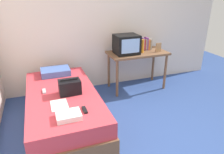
# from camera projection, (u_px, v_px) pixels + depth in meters

# --- Properties ---
(ground_plane) EXTENTS (8.00, 8.00, 0.00)m
(ground_plane) POSITION_uv_depth(u_px,v_px,m) (148.00, 140.00, 2.88)
(ground_plane) COLOR #2D4784
(wall_back) EXTENTS (5.20, 0.10, 2.60)m
(wall_back) POSITION_uv_depth(u_px,v_px,m) (103.00, 23.00, 4.12)
(wall_back) COLOR beige
(wall_back) RESTS_ON ground
(bed) EXTENTS (1.00, 2.00, 0.54)m
(bed) POSITION_uv_depth(u_px,v_px,m) (63.00, 109.00, 3.12)
(bed) COLOR brown
(bed) RESTS_ON ground
(desk) EXTENTS (1.16, 0.60, 0.77)m
(desk) POSITION_uv_depth(u_px,v_px,m) (137.00, 57.00, 4.18)
(desk) COLOR brown
(desk) RESTS_ON ground
(tv) EXTENTS (0.44, 0.39, 0.36)m
(tv) POSITION_uv_depth(u_px,v_px,m) (126.00, 44.00, 3.98)
(tv) COLOR black
(tv) RESTS_ON desk
(water_bottle) EXTENTS (0.06, 0.06, 0.26)m
(water_bottle) POSITION_uv_depth(u_px,v_px,m) (143.00, 46.00, 4.06)
(water_bottle) COLOR orange
(water_bottle) RESTS_ON desk
(book_row) EXTENTS (0.19, 0.17, 0.25)m
(book_row) POSITION_uv_depth(u_px,v_px,m) (146.00, 44.00, 4.28)
(book_row) COLOR #7A3D89
(book_row) RESTS_ON desk
(picture_frame) EXTENTS (0.11, 0.02, 0.18)m
(picture_frame) POSITION_uv_depth(u_px,v_px,m) (158.00, 47.00, 4.13)
(picture_frame) COLOR #9E754C
(picture_frame) RESTS_ON desk
(pillow) EXTENTS (0.48, 0.35, 0.10)m
(pillow) POSITION_uv_depth(u_px,v_px,m) (55.00, 72.00, 3.64)
(pillow) COLOR #4766AD
(pillow) RESTS_ON bed
(handbag) EXTENTS (0.30, 0.20, 0.23)m
(handbag) POSITION_uv_depth(u_px,v_px,m) (70.00, 87.00, 2.95)
(handbag) COLOR black
(handbag) RESTS_ON bed
(magazine) EXTENTS (0.21, 0.29, 0.01)m
(magazine) POSITION_uv_depth(u_px,v_px,m) (59.00, 105.00, 2.68)
(magazine) COLOR white
(magazine) RESTS_ON bed
(remote_dark) EXTENTS (0.04, 0.16, 0.02)m
(remote_dark) POSITION_uv_depth(u_px,v_px,m) (85.00, 110.00, 2.56)
(remote_dark) COLOR black
(remote_dark) RESTS_ON bed
(remote_silver) EXTENTS (0.04, 0.14, 0.02)m
(remote_silver) POSITION_uv_depth(u_px,v_px,m) (44.00, 91.00, 3.03)
(remote_silver) COLOR #B7B7BC
(remote_silver) RESTS_ON bed
(folded_towel) EXTENTS (0.28, 0.22, 0.06)m
(folded_towel) POSITION_uv_depth(u_px,v_px,m) (69.00, 116.00, 2.40)
(folded_towel) COLOR white
(folded_towel) RESTS_ON bed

